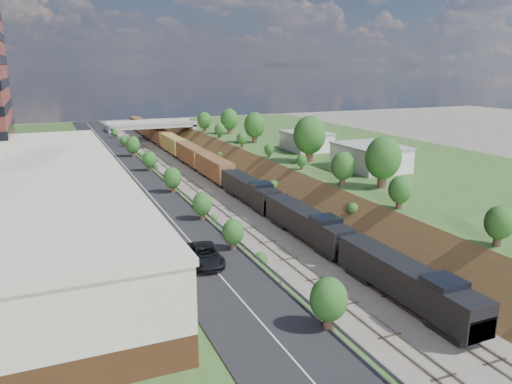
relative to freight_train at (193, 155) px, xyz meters
name	(u,v)px	position (x,y,z in m)	size (l,w,h in m)	color
platform_left	(16,206)	(-35.60, -30.13, -0.17)	(44.00, 180.00, 5.00)	#325A25
platform_right	(385,170)	(30.40, -30.13, -0.17)	(44.00, 180.00, 5.00)	#325A25
embankment_left	(165,206)	(-13.60, -30.13, -2.67)	(7.07, 180.00, 7.07)	brown
embankment_right	(284,193)	(8.40, -30.13, -2.67)	(7.07, 180.00, 7.07)	brown
rail_left_track	(213,201)	(-5.20, -30.13, -2.58)	(1.58, 180.00, 0.18)	gray
rail_right_track	(241,197)	(0.00, -30.13, -2.58)	(1.58, 180.00, 0.18)	gray
road	(135,179)	(-18.10, -30.13, 2.38)	(8.00, 180.00, 0.10)	black
guardrail	(161,174)	(-14.00, -30.33, 2.88)	(0.10, 171.00, 0.70)	#99999E
commercial_building	(53,199)	(-30.60, -52.13, 5.84)	(14.30, 62.30, 7.00)	brown
overpass	(152,130)	(-2.60, 31.87, 2.25)	(24.50, 8.30, 7.40)	gray
white_building_near	(370,158)	(20.90, -38.13, 4.33)	(9.00, 12.00, 4.00)	silver
white_building_far	(306,142)	(20.40, -16.13, 4.13)	(8.00, 10.00, 3.60)	silver
tree_right_large	(383,158)	(14.40, -50.13, 6.71)	(5.25, 5.25, 7.61)	#473323
tree_left_crest	(255,244)	(-14.40, -70.13, 4.37)	(2.45, 2.45, 3.55)	#473323
freight_train	(193,155)	(0.00, 0.00, 0.00)	(3.15, 160.10, 4.68)	black
suv	(204,255)	(-18.52, -68.09, 3.27)	(2.78, 6.02, 1.67)	black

